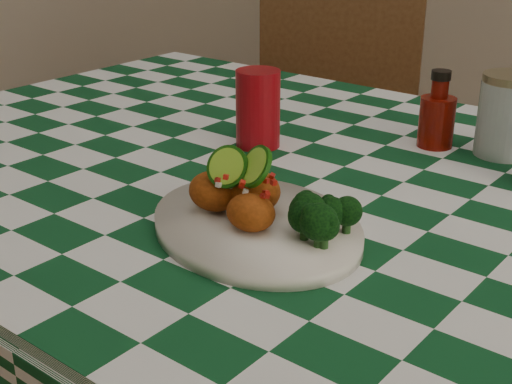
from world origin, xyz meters
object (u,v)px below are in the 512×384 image
Objects in this scene: plate at (256,226)px; red_tumbler at (258,109)px; mason_jar at (507,115)px; ketchup_bottle at (438,109)px; wooden_chair_left at (322,165)px; fried_chicken_pile at (248,186)px.

red_tumbler reaches higher than plate.
mason_jar is at bearing 74.65° from plate.
red_tumbler and ketchup_bottle have the same top height.
wooden_chair_left is at bearing 114.14° from red_tumbler.
red_tumbler is 0.78m from wooden_chair_left.
fried_chicken_pile is 0.32m from red_tumbler.
red_tumbler is at bearing -147.57° from mason_jar.
wooden_chair_left reaches higher than mason_jar.
plate is 2.38× the size of ketchup_bottle.
plate is 0.34m from red_tumbler.
fried_chicken_pile reaches higher than plate.
mason_jar is 0.13× the size of wooden_chair_left.
red_tumbler is 0.97× the size of mason_jar.
wooden_chair_left reaches higher than fried_chicken_pile.
wooden_chair_left is at bearing 138.81° from ketchup_bottle.
red_tumbler is at bearing 128.20° from plate.
ketchup_bottle reaches higher than plate.
red_tumbler is 0.40m from mason_jar.
wooden_chair_left is (-0.28, 0.64, -0.35)m from red_tumbler.
ketchup_bottle is (0.23, 0.18, 0.00)m from red_tumbler.
mason_jar is (0.10, 0.03, 0.00)m from ketchup_bottle.
plate is at bearing -51.80° from red_tumbler.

